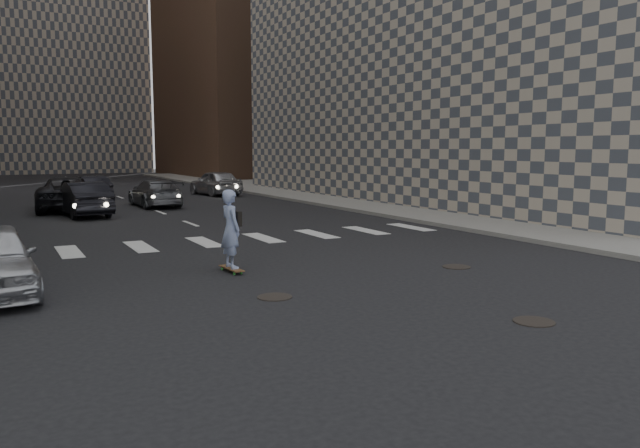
{
  "coord_description": "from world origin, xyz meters",
  "views": [
    {
      "loc": [
        -6.87,
        -9.95,
        2.95
      ],
      "look_at": [
        -0.54,
        2.04,
        1.3
      ],
      "focal_mm": 35.0,
      "sensor_mm": 36.0,
      "label": 1
    }
  ],
  "objects_px": {
    "skateboarder": "(231,229)",
    "traffic_car_c": "(66,194)",
    "traffic_car_a": "(84,199)",
    "traffic_car_d": "(215,183)",
    "traffic_car_b": "(155,193)",
    "traffic_car_e": "(91,188)"
  },
  "relations": [
    {
      "from": "skateboarder",
      "to": "traffic_car_e",
      "type": "xyz_separation_m",
      "value": [
        0.16,
        24.39,
        -0.37
      ]
    },
    {
      "from": "skateboarder",
      "to": "traffic_car_d",
      "type": "distance_m",
      "value": 25.14
    },
    {
      "from": "skateboarder",
      "to": "traffic_car_a",
      "type": "xyz_separation_m",
      "value": [
        -1.45,
        14.87,
        -0.29
      ]
    },
    {
      "from": "traffic_car_c",
      "to": "traffic_car_a",
      "type": "bearing_deg",
      "value": 102.33
    },
    {
      "from": "traffic_car_c",
      "to": "traffic_car_e",
      "type": "relative_size",
      "value": 1.41
    },
    {
      "from": "skateboarder",
      "to": "traffic_car_c",
      "type": "height_order",
      "value": "skateboarder"
    },
    {
      "from": "traffic_car_a",
      "to": "traffic_car_d",
      "type": "xyz_separation_m",
      "value": [
        9.02,
        9.1,
        0.05
      ]
    },
    {
      "from": "traffic_car_b",
      "to": "skateboarder",
      "type": "bearing_deg",
      "value": 81.06
    },
    {
      "from": "traffic_car_a",
      "to": "traffic_car_c",
      "type": "bearing_deg",
      "value": -88.01
    },
    {
      "from": "skateboarder",
      "to": "traffic_car_b",
      "type": "relative_size",
      "value": 0.42
    },
    {
      "from": "traffic_car_c",
      "to": "traffic_car_d",
      "type": "height_order",
      "value": "traffic_car_c"
    },
    {
      "from": "skateboarder",
      "to": "traffic_car_c",
      "type": "xyz_separation_m",
      "value": [
        -1.83,
        17.96,
        -0.24
      ]
    },
    {
      "from": "traffic_car_b",
      "to": "traffic_car_e",
      "type": "relative_size",
      "value": 1.16
    },
    {
      "from": "traffic_car_b",
      "to": "traffic_car_d",
      "type": "xyz_separation_m",
      "value": [
        5.19,
        6.0,
        0.11
      ]
    },
    {
      "from": "traffic_car_d",
      "to": "traffic_car_c",
      "type": "bearing_deg",
      "value": 25.46
    },
    {
      "from": "traffic_car_a",
      "to": "skateboarder",
      "type": "bearing_deg",
      "value": 90.57
    },
    {
      "from": "traffic_car_b",
      "to": "traffic_car_c",
      "type": "distance_m",
      "value": 4.21
    },
    {
      "from": "skateboarder",
      "to": "traffic_car_c",
      "type": "bearing_deg",
      "value": 91.58
    },
    {
      "from": "traffic_car_a",
      "to": "traffic_car_d",
      "type": "relative_size",
      "value": 0.97
    },
    {
      "from": "traffic_car_c",
      "to": "skateboarder",
      "type": "bearing_deg",
      "value": 101.15
    },
    {
      "from": "traffic_car_d",
      "to": "traffic_car_e",
      "type": "relative_size",
      "value": 1.14
    },
    {
      "from": "traffic_car_a",
      "to": "traffic_car_b",
      "type": "bearing_deg",
      "value": -145.99
    }
  ]
}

